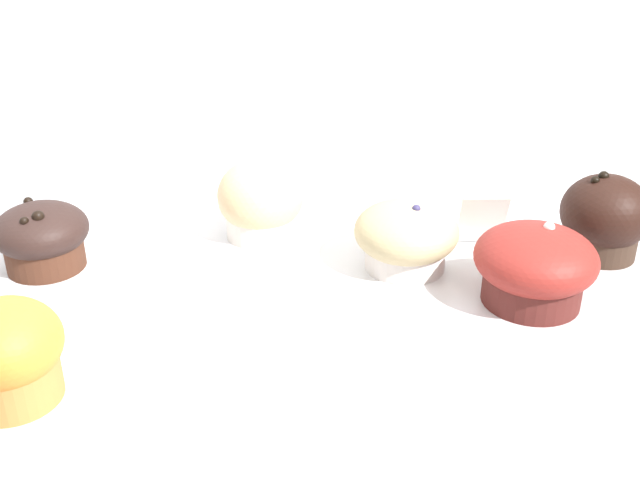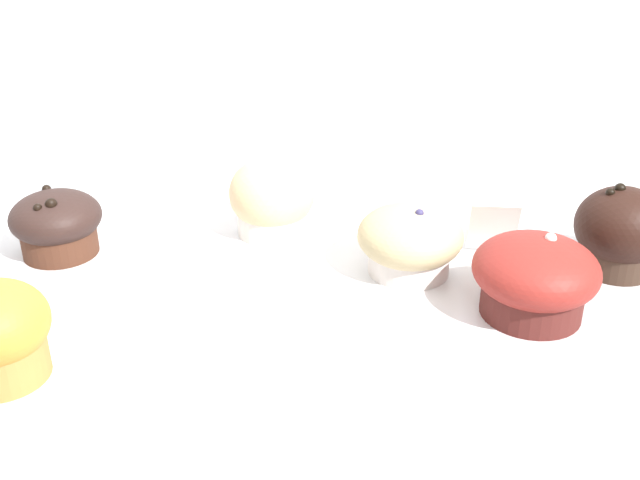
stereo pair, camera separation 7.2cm
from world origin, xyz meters
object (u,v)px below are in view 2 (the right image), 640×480
at_px(muffin_front_right, 410,241).
at_px(muffin_back_center, 535,277).
at_px(muffin_front_center, 272,199).
at_px(muffin_back_right, 57,223).
at_px(muffin_back_left, 620,232).

xyz_separation_m(muffin_front_right, muffin_back_center, (0.07, -0.11, 0.00)).
relative_size(muffin_front_center, muffin_back_center, 0.83).
distance_m(muffin_back_right, muffin_back_center, 0.48).
distance_m(muffin_front_center, muffin_back_right, 0.23).
distance_m(muffin_back_left, muffin_front_right, 0.21).
bearing_deg(muffin_front_right, muffin_back_left, -16.96).
height_order(muffin_front_center, muffin_back_left, muffin_back_left).
bearing_deg(muffin_back_center, muffin_back_right, 147.22).
bearing_deg(muffin_front_center, muffin_back_right, 174.22).
height_order(muffin_back_left, muffin_back_center, muffin_back_left).
bearing_deg(muffin_front_right, muffin_back_right, 155.36).
bearing_deg(muffin_back_right, muffin_back_left, -21.84).
relative_size(muffin_back_left, muffin_back_right, 0.98).
relative_size(muffin_back_right, muffin_front_right, 0.89).
height_order(muffin_front_center, muffin_back_right, muffin_front_center).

